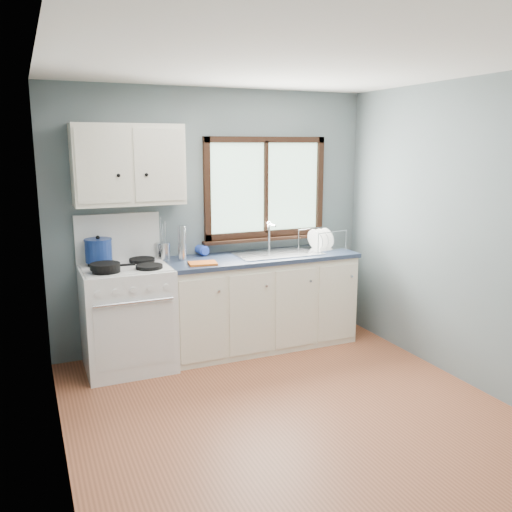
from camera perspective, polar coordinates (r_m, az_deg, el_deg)
name	(u,v)px	position (r m, az deg, el deg)	size (l,w,h in m)	color
floor	(299,421)	(4.15, 4.51, -16.94)	(3.20, 3.60, 0.02)	#9E5738
ceiling	(305,59)	(3.68, 5.18, 19.99)	(3.20, 3.60, 0.02)	white
wall_back	(215,219)	(5.36, -4.38, 3.86)	(3.20, 0.02, 2.50)	slate
wall_left	(51,274)	(3.29, -20.75, -1.82)	(0.02, 3.60, 2.50)	slate
wall_right	(479,237)	(4.69, 22.46, 1.89)	(0.02, 3.60, 2.50)	slate
gas_range	(127,314)	(4.97, -13.40, -6.00)	(0.76, 0.69, 1.36)	white
base_cabinets	(260,306)	(5.37, 0.48, -5.26)	(1.85, 0.60, 0.88)	white
countertop	(261,257)	(5.25, 0.49, -0.14)	(1.89, 0.64, 0.04)	#1F2B41
sink	(277,260)	(5.33, 2.25, -0.41)	(0.84, 0.46, 0.44)	silver
window	(266,195)	(5.49, 1.03, 6.45)	(1.36, 0.10, 1.03)	#9EC6A8
upper_cabinets	(128,165)	(4.91, -13.28, 9.33)	(0.95, 0.35, 0.70)	white
skillet	(105,266)	(4.66, -15.56, -1.03)	(0.38, 0.27, 0.05)	black
stockpot	(99,250)	(4.95, -16.25, 0.60)	(0.29, 0.29, 0.23)	navy
utensil_crock	(164,250)	(5.13, -9.70, 0.58)	(0.16, 0.16, 0.40)	silver
thermos	(182,243)	(5.04, -7.80, 1.35)	(0.08, 0.08, 0.32)	silver
soap_bottle	(205,243)	(5.19, -5.35, 1.34)	(0.10, 0.10, 0.26)	blue
dish_towel	(203,263)	(4.87, -5.63, -0.77)	(0.25, 0.18, 0.02)	orange
dish_rack	(321,244)	(5.59, 6.91, 1.30)	(0.47, 0.40, 0.21)	silver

